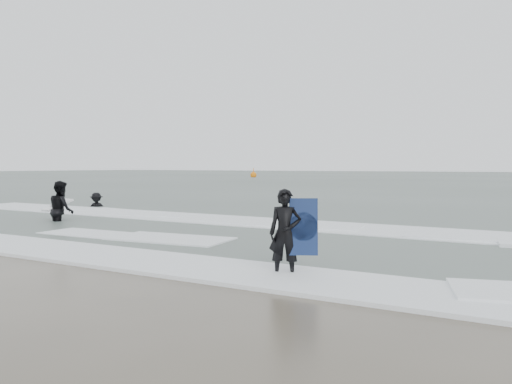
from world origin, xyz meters
The scene contains 8 objects.
ground centered at (0.00, 0.00, 0.00)m, with size 320.00×320.00×0.00m, color brown.
sea centered at (0.00, 80.00, 0.06)m, with size 320.00×320.00×0.00m, color #47544C.
surfer_centre centered at (3.64, -0.29, 0.00)m, with size 0.55×0.36×1.51m, color black.
surfer_wading centered at (-6.46, 3.23, 0.00)m, with size 0.94×0.73×1.93m, color black.
surfer_breaker centered at (-9.91, 7.84, 0.00)m, with size 0.99×0.57×1.53m, color black.
surf_foam centered at (0.00, 3.70, 0.04)m, with size 30.03×9.06×0.09m.
bodyboards centered at (1.58, 4.84, 0.50)m, with size 15.33×11.97×1.25m.
buoy centered at (-33.32, 61.57, 0.42)m, with size 1.00×1.00×1.65m.
Camera 1 is at (7.43, -7.80, 1.88)m, focal length 35.00 mm.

